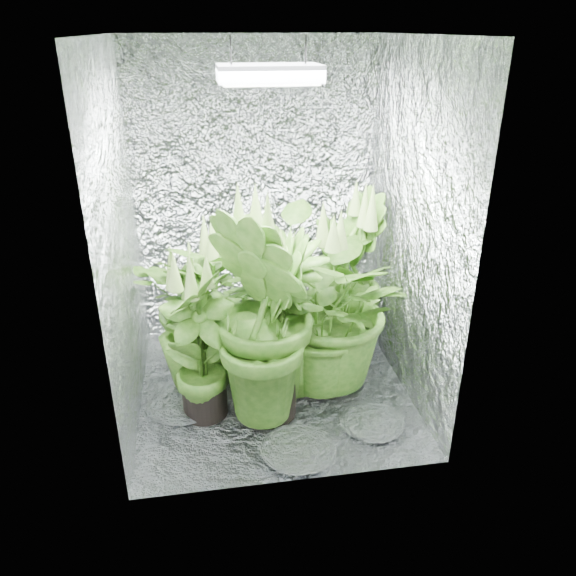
% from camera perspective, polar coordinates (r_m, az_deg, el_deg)
% --- Properties ---
extents(ground, '(1.60, 1.60, 0.00)m').
position_cam_1_polar(ground, '(3.54, -1.52, -10.03)').
color(ground, silver).
rests_on(ground, ground).
extents(walls, '(1.62, 1.62, 2.00)m').
position_cam_1_polar(walls, '(3.08, -1.73, 5.39)').
color(walls, silver).
rests_on(walls, ground).
extents(ceiling, '(1.60, 1.60, 0.01)m').
position_cam_1_polar(ceiling, '(2.90, -2.01, 24.34)').
color(ceiling, silver).
rests_on(ceiling, walls).
extents(grow_lamp, '(0.50, 0.30, 0.22)m').
position_cam_1_polar(grow_lamp, '(2.91, -1.95, 20.91)').
color(grow_lamp, gray).
rests_on(grow_lamp, ceiling).
extents(plant_a, '(1.09, 1.09, 1.01)m').
position_cam_1_polar(plant_a, '(3.54, -8.09, -1.35)').
color(plant_a, black).
rests_on(plant_a, ground).
extents(plant_b, '(0.54, 0.54, 0.82)m').
position_cam_1_polar(plant_b, '(3.89, 0.36, -0.35)').
color(plant_b, black).
rests_on(plant_b, ground).
extents(plant_c, '(0.75, 0.75, 1.17)m').
position_cam_1_polar(plant_c, '(3.72, 5.91, 1.27)').
color(plant_c, black).
rests_on(plant_c, ground).
extents(plant_d, '(0.67, 0.67, 0.94)m').
position_cam_1_polar(plant_d, '(3.35, -9.16, -4.04)').
color(plant_d, black).
rests_on(plant_d, ground).
extents(plant_e, '(1.25, 1.25, 1.16)m').
position_cam_1_polar(plant_e, '(3.28, 4.15, -1.92)').
color(plant_e, black).
rests_on(plant_e, ground).
extents(plant_f, '(0.67, 0.67, 1.00)m').
position_cam_1_polar(plant_f, '(3.11, -8.85, -5.69)').
color(plant_f, black).
rests_on(plant_f, ground).
extents(plant_g, '(0.77, 0.77, 1.35)m').
position_cam_1_polar(plant_g, '(3.00, -2.16, -2.88)').
color(plant_g, black).
rests_on(plant_g, ground).
extents(plant_h, '(0.73, 0.73, 1.03)m').
position_cam_1_polar(plant_h, '(3.29, -0.29, -3.31)').
color(plant_h, black).
rests_on(plant_h, ground).
extents(circulation_fan, '(0.13, 0.29, 0.33)m').
position_cam_1_polar(circulation_fan, '(3.84, 6.90, -4.69)').
color(circulation_fan, black).
rests_on(circulation_fan, ground).
extents(plant_label, '(0.05, 0.03, 0.07)m').
position_cam_1_polar(plant_label, '(3.15, -0.75, -8.42)').
color(plant_label, white).
rests_on(plant_label, plant_g).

